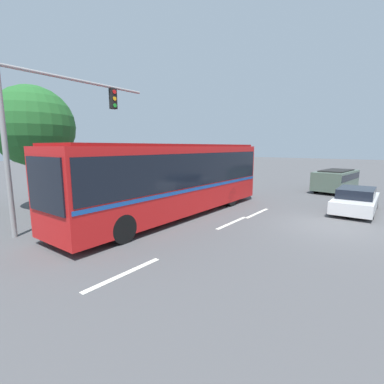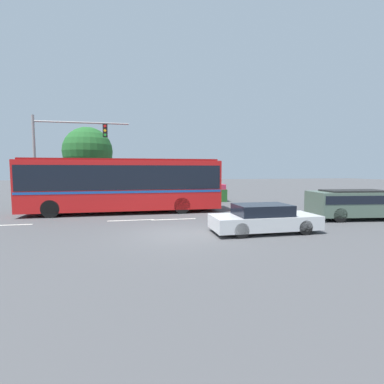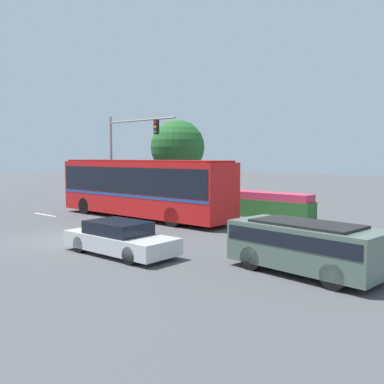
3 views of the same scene
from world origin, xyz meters
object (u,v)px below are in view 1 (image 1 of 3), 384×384
sedan_foreground (356,200)px  traffic_light_pole (49,120)px  city_bus (175,176)px  suv_left_lane (336,179)px  street_tree_left (33,127)px

sedan_foreground → traffic_light_pole: size_ratio=0.72×
city_bus → sedan_foreground: city_bus is taller
city_bus → suv_left_lane: 13.22m
traffic_light_pole → street_tree_left: bearing=74.3°
sedan_foreground → street_tree_left: size_ratio=0.73×
suv_left_lane → street_tree_left: (-15.59, 11.18, 3.29)m
street_tree_left → suv_left_lane: bearing=-35.6°
traffic_light_pole → street_tree_left: size_ratio=1.02×
city_bus → street_tree_left: (-3.25, 6.52, 2.32)m
suv_left_lane → traffic_light_pole: bearing=162.8°
city_bus → street_tree_left: 7.65m
city_bus → traffic_light_pole: 5.56m
suv_left_lane → traffic_light_pole: 18.48m
sedan_foreground → street_tree_left: street_tree_left is taller
sedan_foreground → traffic_light_pole: 14.41m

